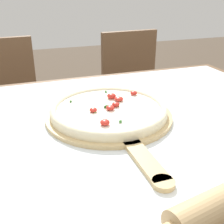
{
  "coord_description": "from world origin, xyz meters",
  "views": [
    {
      "loc": [
        -0.31,
        -0.72,
        1.17
      ],
      "look_at": [
        -0.06,
        0.01,
        0.81
      ],
      "focal_mm": 45.0,
      "sensor_mm": 36.0,
      "label": 1
    }
  ],
  "objects_px": {
    "pizza_peel": "(111,118)",
    "pizza": "(109,110)",
    "chair_left": "(7,107)",
    "chair_right": "(134,91)"
  },
  "relations": [
    {
      "from": "pizza_peel",
      "to": "pizza",
      "type": "height_order",
      "value": "pizza"
    },
    {
      "from": "chair_left",
      "to": "pizza",
      "type": "bearing_deg",
      "value": -72.19
    },
    {
      "from": "pizza",
      "to": "chair_right",
      "type": "bearing_deg",
      "value": 61.29
    },
    {
      "from": "pizza",
      "to": "chair_right",
      "type": "xyz_separation_m",
      "value": [
        0.46,
        0.84,
        -0.29
      ]
    },
    {
      "from": "pizza_peel",
      "to": "pizza",
      "type": "xyz_separation_m",
      "value": [
        0.0,
        0.02,
        0.02
      ]
    },
    {
      "from": "pizza",
      "to": "chair_left",
      "type": "xyz_separation_m",
      "value": [
        -0.34,
        0.84,
        -0.29
      ]
    },
    {
      "from": "pizza_peel",
      "to": "pizza",
      "type": "relative_size",
      "value": 1.58
    },
    {
      "from": "chair_left",
      "to": "chair_right",
      "type": "xyz_separation_m",
      "value": [
        0.8,
        0.0,
        0.0
      ]
    },
    {
      "from": "pizza_peel",
      "to": "chair_right",
      "type": "relative_size",
      "value": 0.64
    },
    {
      "from": "pizza_peel",
      "to": "chair_left",
      "type": "relative_size",
      "value": 0.64
    }
  ]
}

